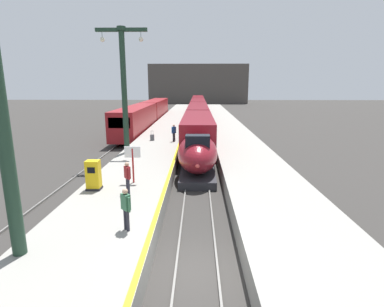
{
  "coord_description": "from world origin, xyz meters",
  "views": [
    {
      "loc": [
        0.02,
        -9.53,
        6.53
      ],
      "look_at": [
        -0.4,
        11.26,
        1.8
      ],
      "focal_mm": 28.12,
      "sensor_mm": 36.0,
      "label": 1
    }
  ],
  "objects_px": {
    "passenger_far_waiting": "(127,175)",
    "departure_info_board": "(133,157)",
    "rolling_suitcase": "(152,137)",
    "ticket_machine_yellow": "(93,176)",
    "regional_train_adjacent": "(148,113)",
    "station_column_mid": "(124,80)",
    "passenger_near_edge": "(174,132)",
    "highspeed_train_main": "(198,111)",
    "passenger_mid_platform": "(126,206)"
  },
  "relations": [
    {
      "from": "departure_info_board",
      "to": "rolling_suitcase",
      "type": "bearing_deg",
      "value": 93.99
    },
    {
      "from": "passenger_mid_platform",
      "to": "departure_info_board",
      "type": "xyz_separation_m",
      "value": [
        -0.97,
        5.85,
        0.52
      ]
    },
    {
      "from": "passenger_far_waiting",
      "to": "ticket_machine_yellow",
      "type": "relative_size",
      "value": 1.06
    },
    {
      "from": "regional_train_adjacent",
      "to": "ticket_machine_yellow",
      "type": "distance_m",
      "value": 33.61
    },
    {
      "from": "regional_train_adjacent",
      "to": "passenger_mid_platform",
      "type": "distance_m",
      "value": 38.49
    },
    {
      "from": "highspeed_train_main",
      "to": "passenger_far_waiting",
      "type": "height_order",
      "value": "highspeed_train_main"
    },
    {
      "from": "highspeed_train_main",
      "to": "passenger_near_edge",
      "type": "bearing_deg",
      "value": -95.49
    },
    {
      "from": "station_column_mid",
      "to": "passenger_far_waiting",
      "type": "xyz_separation_m",
      "value": [
        2.33,
        -9.81,
        -4.9
      ]
    },
    {
      "from": "departure_info_board",
      "to": "ticket_machine_yellow",
      "type": "bearing_deg",
      "value": -146.29
    },
    {
      "from": "passenger_far_waiting",
      "to": "departure_info_board",
      "type": "height_order",
      "value": "departure_info_board"
    },
    {
      "from": "highspeed_train_main",
      "to": "passenger_far_waiting",
      "type": "bearing_deg",
      "value": -95.13
    },
    {
      "from": "passenger_near_edge",
      "to": "rolling_suitcase",
      "type": "xyz_separation_m",
      "value": [
        -2.25,
        0.47,
        -0.69
      ]
    },
    {
      "from": "station_column_mid",
      "to": "passenger_mid_platform",
      "type": "xyz_separation_m",
      "value": [
        3.19,
        -13.77,
        -4.9
      ]
    },
    {
      "from": "passenger_far_waiting",
      "to": "departure_info_board",
      "type": "xyz_separation_m",
      "value": [
        -0.11,
        1.89,
        0.52
      ]
    },
    {
      "from": "passenger_near_edge",
      "to": "passenger_far_waiting",
      "type": "distance_m",
      "value": 15.0
    },
    {
      "from": "highspeed_train_main",
      "to": "regional_train_adjacent",
      "type": "distance_m",
      "value": 9.84
    },
    {
      "from": "ticket_machine_yellow",
      "to": "departure_info_board",
      "type": "relative_size",
      "value": 0.75
    },
    {
      "from": "passenger_far_waiting",
      "to": "rolling_suitcase",
      "type": "relative_size",
      "value": 1.72
    },
    {
      "from": "passenger_near_edge",
      "to": "ticket_machine_yellow",
      "type": "relative_size",
      "value": 1.06
    },
    {
      "from": "passenger_mid_platform",
      "to": "ticket_machine_yellow",
      "type": "xyz_separation_m",
      "value": [
        -2.84,
        4.6,
        -0.25
      ]
    },
    {
      "from": "station_column_mid",
      "to": "rolling_suitcase",
      "type": "xyz_separation_m",
      "value": [
        1.27,
        5.62,
        -5.59
      ]
    },
    {
      "from": "passenger_near_edge",
      "to": "passenger_far_waiting",
      "type": "bearing_deg",
      "value": -94.54
    },
    {
      "from": "passenger_far_waiting",
      "to": "rolling_suitcase",
      "type": "xyz_separation_m",
      "value": [
        -1.06,
        15.43,
        -0.69
      ]
    },
    {
      "from": "highspeed_train_main",
      "to": "passenger_near_edge",
      "type": "xyz_separation_m",
      "value": [
        -2.38,
        -24.78,
        0.06
      ]
    },
    {
      "from": "station_column_mid",
      "to": "departure_info_board",
      "type": "relative_size",
      "value": 4.66
    },
    {
      "from": "passenger_near_edge",
      "to": "departure_info_board",
      "type": "distance_m",
      "value": 13.15
    },
    {
      "from": "passenger_far_waiting",
      "to": "station_column_mid",
      "type": "bearing_deg",
      "value": 103.37
    },
    {
      "from": "highspeed_train_main",
      "to": "rolling_suitcase",
      "type": "distance_m",
      "value": 24.76
    },
    {
      "from": "station_column_mid",
      "to": "departure_info_board",
      "type": "distance_m",
      "value": 9.32
    },
    {
      "from": "passenger_near_edge",
      "to": "rolling_suitcase",
      "type": "height_order",
      "value": "passenger_near_edge"
    },
    {
      "from": "regional_train_adjacent",
      "to": "station_column_mid",
      "type": "bearing_deg",
      "value": -84.84
    },
    {
      "from": "departure_info_board",
      "to": "passenger_mid_platform",
      "type": "bearing_deg",
      "value": -80.59
    },
    {
      "from": "passenger_near_edge",
      "to": "passenger_mid_platform",
      "type": "distance_m",
      "value": 18.92
    },
    {
      "from": "highspeed_train_main",
      "to": "regional_train_adjacent",
      "type": "bearing_deg",
      "value": -145.43
    },
    {
      "from": "passenger_mid_platform",
      "to": "ticket_machine_yellow",
      "type": "distance_m",
      "value": 5.41
    },
    {
      "from": "regional_train_adjacent",
      "to": "passenger_far_waiting",
      "type": "relative_size",
      "value": 21.66
    },
    {
      "from": "highspeed_train_main",
      "to": "departure_info_board",
      "type": "distance_m",
      "value": 38.03
    },
    {
      "from": "passenger_far_waiting",
      "to": "passenger_near_edge",
      "type": "bearing_deg",
      "value": 85.46
    },
    {
      "from": "rolling_suitcase",
      "to": "ticket_machine_yellow",
      "type": "height_order",
      "value": "ticket_machine_yellow"
    },
    {
      "from": "passenger_far_waiting",
      "to": "ticket_machine_yellow",
      "type": "bearing_deg",
      "value": 162.1
    },
    {
      "from": "rolling_suitcase",
      "to": "station_column_mid",
      "type": "bearing_deg",
      "value": -102.76
    },
    {
      "from": "regional_train_adjacent",
      "to": "station_column_mid",
      "type": "xyz_separation_m",
      "value": [
        2.2,
        -24.35,
        4.81
      ]
    },
    {
      "from": "passenger_near_edge",
      "to": "passenger_mid_platform",
      "type": "height_order",
      "value": "same"
    },
    {
      "from": "regional_train_adjacent",
      "to": "rolling_suitcase",
      "type": "relative_size",
      "value": 37.27
    },
    {
      "from": "station_column_mid",
      "to": "passenger_mid_platform",
      "type": "bearing_deg",
      "value": -76.97
    },
    {
      "from": "highspeed_train_main",
      "to": "ticket_machine_yellow",
      "type": "height_order",
      "value": "highspeed_train_main"
    },
    {
      "from": "departure_info_board",
      "to": "station_column_mid",
      "type": "bearing_deg",
      "value": 105.64
    },
    {
      "from": "passenger_mid_platform",
      "to": "passenger_far_waiting",
      "type": "height_order",
      "value": "same"
    },
    {
      "from": "station_column_mid",
      "to": "highspeed_train_main",
      "type": "bearing_deg",
      "value": 78.85
    },
    {
      "from": "departure_info_board",
      "to": "highspeed_train_main",
      "type": "bearing_deg",
      "value": 84.44
    }
  ]
}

